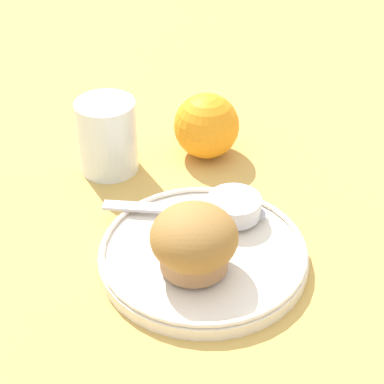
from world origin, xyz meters
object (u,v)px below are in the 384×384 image
(butter_knife, at_px, (184,210))
(orange_fruit, at_px, (207,126))
(muffin, at_px, (194,241))
(juice_glass, at_px, (107,136))

(butter_knife, xyz_separation_m, orange_fruit, (0.07, 0.13, 0.02))
(muffin, relative_size, juice_glass, 0.93)
(muffin, distance_m, juice_glass, 0.23)
(butter_knife, distance_m, juice_glass, 0.15)
(butter_knife, relative_size, orange_fruit, 2.05)
(orange_fruit, bearing_deg, juice_glass, 177.20)
(juice_glass, bearing_deg, butter_knife, -68.42)
(muffin, height_order, juice_glass, juice_glass)
(muffin, relative_size, orange_fruit, 1.03)
(juice_glass, bearing_deg, muffin, -80.23)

